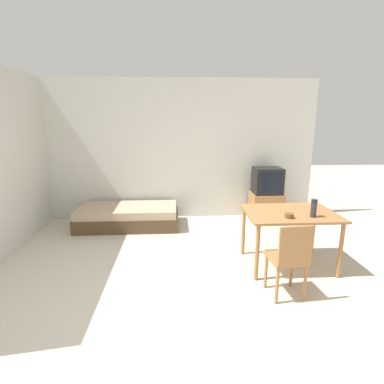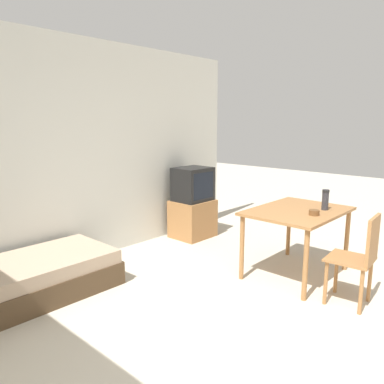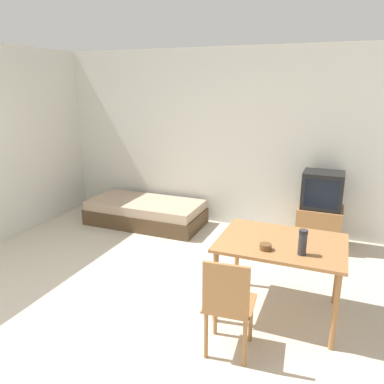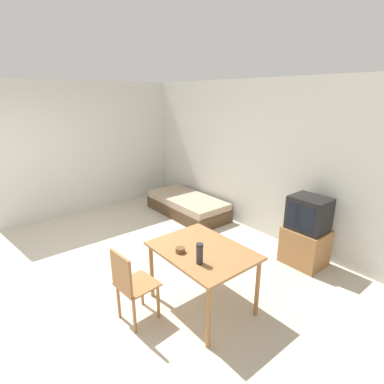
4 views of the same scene
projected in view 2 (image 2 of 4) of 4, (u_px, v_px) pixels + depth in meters
The scene contains 7 objects.
wall_back at pixel (61, 154), 4.35m from camera, with size 5.70×0.06×2.70m.
daybed at pixel (21, 282), 3.64m from camera, with size 1.83×0.87×0.38m.
tv at pixel (193, 205), 5.58m from camera, with size 0.58×0.50×1.05m.
dining_table at pixel (297, 217), 4.17m from camera, with size 1.17×0.86×0.76m.
wooden_chair at pixel (360, 255), 3.47m from camera, with size 0.43×0.43×0.89m.
thermos_flask at pixel (325, 199), 4.13m from camera, with size 0.08×0.08×0.23m.
mate_bowl at pixel (314, 213), 3.91m from camera, with size 0.11×0.11×0.06m.
Camera 2 is at (-2.16, -0.76, 1.73)m, focal length 35.00 mm.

